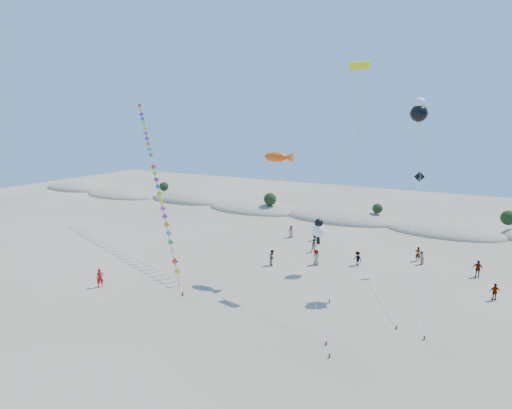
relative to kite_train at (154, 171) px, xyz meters
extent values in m
plane|color=#816E59|center=(16.53, -19.42, -9.67)|extent=(160.00, 160.00, 0.00)
ellipsoid|color=gray|center=(-47.47, 26.18, -9.67)|extent=(17.00, 9.35, 3.20)
ellipsoid|color=#1E3112|center=(-47.47, 26.18, -8.79)|extent=(13.60, 6.12, 0.68)
ellipsoid|color=gray|center=(-31.47, 24.78, -9.67)|extent=(18.00, 9.90, 2.80)
ellipsoid|color=#1E3112|center=(-31.47, 24.78, -8.90)|extent=(14.40, 6.48, 0.72)
ellipsoid|color=gray|center=(-15.47, 26.58, -9.67)|extent=(16.00, 8.80, 3.60)
ellipsoid|color=#1E3112|center=(-15.47, 26.58, -8.68)|extent=(12.80, 5.76, 0.64)
ellipsoid|color=gray|center=(0.53, 25.18, -9.67)|extent=(17.60, 9.68, 3.00)
ellipsoid|color=#1E3112|center=(0.53, 25.18, -8.84)|extent=(14.08, 6.34, 0.70)
ellipsoid|color=gray|center=(16.53, 25.88, -9.67)|extent=(19.00, 10.45, 3.40)
ellipsoid|color=#1E3112|center=(16.53, 25.88, -8.73)|extent=(15.20, 6.84, 0.76)
ellipsoid|color=gray|center=(32.53, 24.48, -9.67)|extent=(16.40, 9.02, 2.80)
ellipsoid|color=#1E3112|center=(32.53, 24.48, -8.90)|extent=(13.12, 5.90, 0.66)
sphere|color=black|center=(-21.47, 26.78, -7.31)|extent=(1.90, 1.90, 1.90)
sphere|color=black|center=(4.53, 23.98, -7.19)|extent=(2.20, 2.20, 2.20)
sphere|color=black|center=(22.53, 25.98, -7.43)|extent=(1.60, 1.60, 1.60)
sphere|color=black|center=(40.53, 27.38, -7.23)|extent=(2.10, 2.10, 2.10)
cube|color=#3F2D1E|center=(13.13, -11.68, -9.49)|extent=(0.12, 0.12, 0.35)
cylinder|color=silver|center=(0.89, -0.81, -0.58)|extent=(24.51, 21.77, 18.20)
cube|color=yellow|center=(11.17, -9.94, -8.21)|extent=(1.34, 0.52, 1.41)
cube|color=#FA6983|center=(11.35, -9.89, -9.31)|extent=(0.19, 0.45, 1.55)
cube|color=red|center=(10.27, -9.14, -7.54)|extent=(1.34, 0.52, 1.41)
cube|color=#FA6983|center=(10.45, -9.09, -8.64)|extent=(0.19, 0.45, 1.55)
cube|color=white|center=(9.37, -8.34, -6.87)|extent=(1.34, 0.52, 1.41)
cube|color=#FA6983|center=(9.55, -8.29, -7.97)|extent=(0.19, 0.45, 1.55)
cube|color=green|center=(8.47, -7.54, -6.20)|extent=(1.34, 0.52, 1.41)
cube|color=#FA6983|center=(8.65, -7.49, -7.30)|extent=(0.19, 0.45, 1.55)
cube|color=#17B1AB|center=(7.57, -6.74, -5.53)|extent=(1.34, 0.52, 1.41)
cube|color=#FA6983|center=(7.75, -6.69, -6.63)|extent=(0.19, 0.45, 1.55)
cube|color=orange|center=(6.67, -5.94, -4.87)|extent=(1.34, 0.52, 1.41)
cube|color=#FA6983|center=(6.85, -5.89, -5.97)|extent=(0.19, 0.45, 1.55)
cube|color=purple|center=(5.76, -5.14, -4.20)|extent=(1.34, 0.52, 1.41)
cube|color=#FA6983|center=(5.94, -5.09, -5.30)|extent=(0.19, 0.45, 1.55)
cube|color=#DE4697|center=(4.86, -4.34, -3.53)|extent=(1.34, 0.52, 1.41)
cube|color=#FA6983|center=(5.04, -4.29, -4.63)|extent=(0.19, 0.45, 1.55)
cube|color=yellow|center=(3.96, -3.54, -2.86)|extent=(1.34, 0.52, 1.41)
cube|color=#FA6983|center=(4.14, -3.49, -3.96)|extent=(0.19, 0.45, 1.55)
cube|color=#96D719|center=(3.06, -2.74, -2.19)|extent=(1.34, 0.52, 1.41)
cube|color=#FA6983|center=(3.24, -2.69, -3.29)|extent=(0.19, 0.45, 1.55)
cube|color=blue|center=(2.16, -1.94, -1.52)|extent=(1.34, 0.52, 1.41)
cube|color=#FA6983|center=(2.34, -1.89, -2.62)|extent=(0.19, 0.45, 1.55)
cube|color=#61279C|center=(1.26, -1.14, -0.85)|extent=(1.34, 0.52, 1.41)
cube|color=#FA6983|center=(1.44, -1.09, -1.95)|extent=(0.19, 0.45, 1.55)
cube|color=yellow|center=(0.36, -0.34, -0.18)|extent=(1.34, 0.52, 1.41)
cube|color=#FA6983|center=(0.54, -0.29, -1.28)|extent=(0.19, 0.45, 1.55)
cube|color=red|center=(-0.54, 0.46, 0.48)|extent=(1.34, 0.52, 1.41)
cube|color=#FA6983|center=(-0.36, 0.51, -0.62)|extent=(0.19, 0.45, 1.55)
cube|color=white|center=(-1.44, 1.26, 1.15)|extent=(1.34, 0.52, 1.41)
cube|color=#FA6983|center=(-1.26, 1.31, 0.05)|extent=(0.19, 0.45, 1.55)
cube|color=green|center=(-2.34, 2.06, 1.82)|extent=(1.34, 0.52, 1.41)
cube|color=#FA6983|center=(-2.16, 2.11, 0.72)|extent=(0.19, 0.45, 1.55)
cube|color=#17B1AB|center=(-3.24, 2.86, 2.49)|extent=(1.34, 0.52, 1.41)
cube|color=#FA6983|center=(-3.06, 2.91, 1.39)|extent=(0.19, 0.45, 1.55)
cube|color=orange|center=(-4.15, 3.66, 3.16)|extent=(1.34, 0.52, 1.41)
cube|color=#FA6983|center=(-3.97, 3.71, 2.06)|extent=(0.19, 0.45, 1.55)
cube|color=purple|center=(-5.05, 4.46, 3.83)|extent=(1.34, 0.52, 1.41)
cube|color=#FA6983|center=(-4.87, 4.51, 2.73)|extent=(0.19, 0.45, 1.55)
cube|color=#DE4697|center=(-5.95, 5.26, 4.50)|extent=(1.34, 0.52, 1.41)
cube|color=#FA6983|center=(-5.77, 5.31, 3.40)|extent=(0.19, 0.45, 1.55)
cube|color=yellow|center=(-6.85, 6.06, 5.17)|extent=(1.34, 0.52, 1.41)
cube|color=#FA6983|center=(-6.67, 6.11, 4.07)|extent=(0.19, 0.45, 1.55)
cube|color=#96D719|center=(-7.75, 6.86, 5.83)|extent=(1.34, 0.52, 1.41)
cube|color=#FA6983|center=(-7.57, 6.91, 4.73)|extent=(0.19, 0.45, 1.55)
cube|color=blue|center=(-8.65, 7.66, 6.50)|extent=(1.34, 0.52, 1.41)
cube|color=#FA6983|center=(-8.47, 7.71, 5.40)|extent=(0.19, 0.45, 1.55)
cube|color=#61279C|center=(-9.55, 8.46, 7.17)|extent=(1.34, 0.52, 1.41)
cube|color=#FA6983|center=(-9.37, 8.51, 6.07)|extent=(0.19, 0.45, 1.55)
cube|color=yellow|center=(-10.45, 9.26, 7.84)|extent=(1.34, 0.52, 1.41)
cube|color=#FA6983|center=(-10.27, 9.31, 6.74)|extent=(0.19, 0.45, 1.55)
cube|color=red|center=(-11.35, 10.07, 8.51)|extent=(1.34, 0.52, 1.41)
cube|color=#FA6983|center=(-11.17, 10.12, 7.41)|extent=(0.19, 0.45, 1.55)
cube|color=#3F2D1E|center=(27.88, -13.80, -9.52)|extent=(0.10, 0.10, 0.30)
cylinder|color=silver|center=(23.09, -8.24, -3.43)|extent=(9.60, 11.14, 12.49)
ellipsoid|color=#E6520C|center=(18.30, -2.69, 2.80)|extent=(2.40, 1.06, 1.06)
cone|color=#E6520C|center=(19.65, -2.69, 2.80)|extent=(0.96, 0.96, 0.96)
cube|color=#3F2D1E|center=(25.71, -6.66, -9.52)|extent=(0.10, 0.10, 0.30)
cylinder|color=silver|center=(23.89, -3.28, -7.33)|extent=(3.66, 6.79, 4.68)
sphere|color=white|center=(22.08, 0.11, -5.00)|extent=(1.38, 1.38, 1.38)
sphere|color=black|center=(22.08, 0.11, -4.18)|extent=(0.92, 0.92, 0.92)
cube|color=black|center=(22.08, 0.11, -6.09)|extent=(0.35, 0.18, 0.80)
cube|color=#3F2D1E|center=(34.10, -9.59, -9.52)|extent=(0.10, 0.10, 0.30)
cylinder|color=silver|center=(32.59, -4.25, -1.31)|extent=(3.05, 10.71, 16.72)
sphere|color=black|center=(31.08, 1.09, 7.04)|extent=(1.56, 1.56, 1.56)
sphere|color=white|center=(31.08, 1.09, 7.97)|extent=(1.01, 1.01, 1.01)
cube|color=white|center=(31.08, 1.09, 5.86)|extent=(0.35, 0.18, 0.80)
cube|color=white|center=(30.38, 1.09, 7.04)|extent=(0.60, 0.15, 0.25)
cube|color=white|center=(31.78, 1.09, 7.04)|extent=(0.60, 0.15, 0.25)
cube|color=#3F2D1E|center=(28.65, -15.34, -9.52)|extent=(0.10, 0.10, 0.30)
cylinder|color=silver|center=(27.16, -7.65, 0.89)|extent=(3.01, 15.41, 21.13)
cube|color=#FDF20D|center=(25.67, 0.04, 11.45)|extent=(2.08, 0.85, 0.73)
cube|color=black|center=(25.67, 0.06, 11.45)|extent=(2.01, 0.52, 0.19)
cube|color=#3F2D1E|center=(31.95, -8.89, -9.52)|extent=(0.10, 0.10, 0.30)
cylinder|color=silver|center=(31.44, -1.49, -4.54)|extent=(1.04, 14.82, 10.27)
cube|color=black|center=(30.94, 5.92, 0.58)|extent=(1.07, 0.31, 1.10)
imported|color=#B80E10|center=(4.70, -13.79, -8.73)|extent=(0.77, 0.81, 1.86)
imported|color=slate|center=(16.81, -0.14, -8.77)|extent=(0.95, 1.06, 1.79)
imported|color=slate|center=(21.10, 2.36, -8.78)|extent=(0.88, 0.59, 1.77)
imported|color=slate|center=(19.26, 6.59, -8.84)|extent=(1.01, 0.95, 1.65)
imported|color=slate|center=(25.25, 4.34, -8.85)|extent=(1.22, 1.02, 1.64)
imported|color=slate|center=(31.01, 9.18, -8.81)|extent=(0.65, 0.45, 1.71)
imported|color=slate|center=(31.51, 8.13, -8.90)|extent=(0.88, 0.94, 1.54)
imported|color=slate|center=(14.02, 11.43, -8.82)|extent=(0.86, 0.60, 1.69)
imported|color=slate|center=(38.76, 0.98, -8.86)|extent=(1.02, 0.71, 1.60)
imported|color=slate|center=(37.23, 6.71, -8.76)|extent=(1.13, 0.66, 1.81)
imported|color=slate|center=(17.51, 11.54, -8.87)|extent=(0.83, 1.56, 1.60)
camera|label=1|loc=(36.88, -41.40, 6.60)|focal=30.00mm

